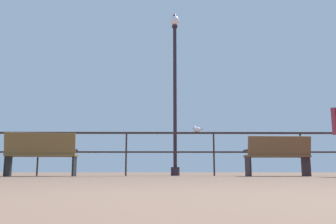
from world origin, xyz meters
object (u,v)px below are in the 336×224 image
at_px(bench_near_right, 278,154).
at_px(lamppost_center, 175,82).
at_px(bench_near_left, 41,152).
at_px(seagull_on_rail, 197,129).

relative_size(bench_near_right, lamppost_center, 0.33).
height_order(bench_near_left, seagull_on_rail, seagull_on_rail).
relative_size(bench_near_left, bench_near_right, 1.09).
distance_m(lamppost_center, seagull_on_rail, 1.46).
bearing_deg(lamppost_center, bench_near_left, -159.65).
bearing_deg(bench_near_left, lamppost_center, 20.35).
height_order(bench_near_left, bench_near_right, bench_near_left).
xyz_separation_m(bench_near_left, seagull_on_rail, (3.67, 0.84, 0.64)).
relative_size(bench_near_left, lamppost_center, 0.36).
distance_m(bench_near_right, seagull_on_rail, 2.08).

